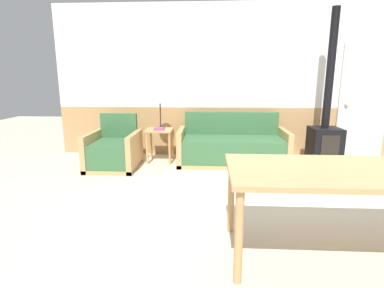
{
  "coord_description": "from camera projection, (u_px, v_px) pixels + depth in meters",
  "views": [
    {
      "loc": [
        -0.81,
        -2.9,
        1.42
      ],
      "look_at": [
        -1.03,
        0.98,
        0.56
      ],
      "focal_mm": 28.0,
      "sensor_mm": 36.0,
      "label": 1
    }
  ],
  "objects": [
    {
      "name": "side_table",
      "position": [
        160.0,
        136.0,
        5.12
      ],
      "size": [
        0.44,
        0.44,
        0.57
      ],
      "color": "tan",
      "rests_on": "ground_plane"
    },
    {
      "name": "couch",
      "position": [
        232.0,
        148.0,
        5.04
      ],
      "size": [
        1.8,
        0.81,
        0.84
      ],
      "color": "tan",
      "rests_on": "ground_plane"
    },
    {
      "name": "wall_back",
      "position": [
        255.0,
        82.0,
        5.36
      ],
      "size": [
        7.2,
        0.06,
        2.7
      ],
      "color": "tan",
      "rests_on": "ground_plane"
    },
    {
      "name": "table_lamp",
      "position": [
        160.0,
        99.0,
        5.06
      ],
      "size": [
        0.28,
        0.28,
        0.61
      ],
      "color": "#262628",
      "rests_on": "side_table"
    },
    {
      "name": "armchair",
      "position": [
        114.0,
        152.0,
        4.8
      ],
      "size": [
        0.77,
        0.82,
        0.84
      ],
      "rotation": [
        0.0,
        0.0,
        0.14
      ],
      "color": "tan",
      "rests_on": "ground_plane"
    },
    {
      "name": "dining_table",
      "position": [
        361.0,
        178.0,
        2.29
      ],
      "size": [
        2.03,
        0.85,
        0.74
      ],
      "color": "tan",
      "rests_on": "ground_plane"
    },
    {
      "name": "entry_door",
      "position": [
        363.0,
        102.0,
        5.28
      ],
      "size": [
        0.83,
        0.09,
        2.0
      ],
      "color": "silver",
      "rests_on": "ground_plane"
    },
    {
      "name": "book_stack",
      "position": [
        159.0,
        129.0,
        5.01
      ],
      "size": [
        0.18,
        0.14,
        0.04
      ],
      "color": "#994C84",
      "rests_on": "side_table"
    },
    {
      "name": "wood_stove",
      "position": [
        326.0,
        130.0,
        4.87
      ],
      "size": [
        0.47,
        0.48,
        2.48
      ],
      "color": "black",
      "rests_on": "ground_plane"
    },
    {
      "name": "ground_plane",
      "position": [
        286.0,
        218.0,
        3.09
      ],
      "size": [
        16.0,
        16.0,
        0.0
      ],
      "primitive_type": "plane",
      "color": "beige"
    }
  ]
}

